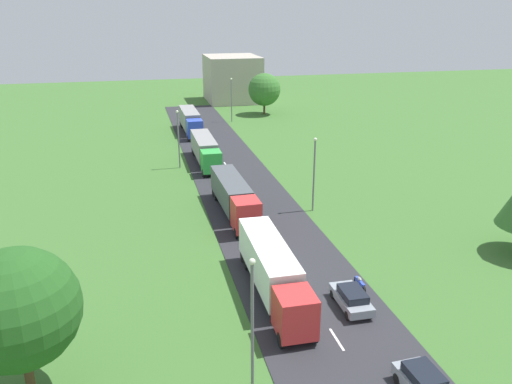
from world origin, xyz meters
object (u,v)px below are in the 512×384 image
lamppost_fourth (231,98)px  distant_building (232,79)px  car_second (352,298)px  motorcycle_courier (360,283)px  truck_fourth (190,120)px  tree_maple (264,90)px  lamppost_third (178,136)px  car_lead (425,384)px  lamppost_lead (252,318)px  truck_lead (273,270)px  truck_third (205,149)px  lamppost_second (314,171)px  tree_birch (17,309)px  truck_second (234,196)px

lamppost_fourth → distant_building: size_ratio=0.59×
car_second → motorcycle_courier: bearing=53.7°
truck_fourth → tree_maple: tree_maple is taller
motorcycle_courier → lamppost_third: bearing=106.3°
car_lead → lamppost_third: 47.37m
truck_fourth → lamppost_lead: (-3.82, -63.16, 2.32)m
truck_lead → car_lead: bearing=-66.6°
truck_fourth → lamppost_fourth: (8.48, 7.45, 2.34)m
truck_third → truck_fourth: size_ratio=1.01×
truck_lead → motorcycle_courier: 6.85m
car_lead → lamppost_lead: (-8.93, 3.04, 3.61)m
truck_fourth → distant_building: 32.77m
lamppost_fourth → lamppost_third: bearing=-114.2°
tree_maple → distant_building: distant_building is taller
lamppost_lead → distant_building: distant_building is taller
truck_third → motorcycle_courier: 36.58m
lamppost_second → lamppost_fourth: bearing=89.8°
lamppost_third → tree_birch: 42.93m
truck_third → lamppost_fourth: lamppost_fourth is taller
lamppost_lead → lamppost_second: lamppost_lead is taller
truck_lead → lamppost_third: 34.46m
motorcycle_courier → distant_building: size_ratio=0.14×
truck_second → lamppost_third: (-3.87, 17.84, 2.27)m
motorcycle_courier → lamppost_third: (-10.21, 34.91, 3.78)m
car_lead → motorcycle_courier: 11.58m
truck_lead → lamppost_lead: 10.14m
truck_third → lamppost_second: (8.49, -19.74, 2.37)m
motorcycle_courier → lamppost_fourth: bearing=88.1°
truck_lead → lamppost_third: size_ratio=1.73×
lamppost_second → lamppost_fourth: (0.14, 45.95, 0.10)m
tree_maple → lamppost_second: bearing=-98.6°
truck_second → tree_birch: (-15.97, -23.33, 3.36)m
lamppost_third → tree_maple: tree_maple is taller
truck_third → lamppost_lead: lamppost_lead is taller
truck_second → lamppost_second: (8.23, -0.86, 2.34)m
car_lead → lamppost_third: bearing=100.8°
car_lead → lamppost_lead: size_ratio=0.50×
truck_second → car_lead: 29.02m
truck_third → lamppost_fourth: 27.70m
truck_third → lamppost_third: (-3.61, -1.04, 2.29)m
car_lead → lamppost_fourth: 73.82m
lamppost_second → lamppost_third: size_ratio=1.02×
truck_fourth → distant_building: size_ratio=0.94×
lamppost_third → distant_building: (16.70, 49.77, 0.64)m
distant_building → tree_maple: bearing=-79.5°
car_second → tree_birch: 21.51m
truck_fourth → car_lead: bearing=-85.6°
lamppost_fourth → tree_maple: bearing=35.9°
car_lead → tree_birch: bearing=166.0°
lamppost_fourth → car_lead: bearing=-92.6°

